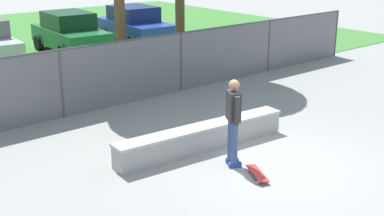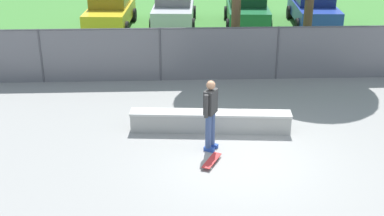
% 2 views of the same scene
% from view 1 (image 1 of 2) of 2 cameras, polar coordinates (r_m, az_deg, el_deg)
% --- Properties ---
extents(ground_plane, '(80.00, 80.00, 0.00)m').
position_cam_1_polar(ground_plane, '(10.88, 8.71, -6.09)').
color(ground_plane, gray).
extents(concrete_ledge, '(4.30, 0.81, 0.55)m').
position_cam_1_polar(concrete_ledge, '(11.38, 1.16, -3.26)').
color(concrete_ledge, '#999993').
rests_on(concrete_ledge, ground).
extents(skateboarder, '(0.41, 0.54, 1.82)m').
position_cam_1_polar(skateboarder, '(10.35, 4.58, -1.20)').
color(skateboarder, '#2647A5').
rests_on(skateboarder, ground).
extents(skateboard, '(0.53, 0.81, 0.09)m').
position_cam_1_polar(skateboard, '(10.23, 7.24, -7.19)').
color(skateboard, red).
rests_on(skateboard, ground).
extents(chainlink_fence, '(19.67, 0.07, 1.82)m').
position_cam_1_polar(chainlink_fence, '(14.53, -7.31, 4.29)').
color(chainlink_fence, '#4C4C51').
rests_on(chainlink_fence, ground).
extents(car_green, '(2.23, 4.31, 1.66)m').
position_cam_1_polar(car_green, '(21.73, -13.33, 8.12)').
color(car_green, '#1E6638').
rests_on(car_green, ground).
extents(car_blue, '(2.23, 4.31, 1.66)m').
position_cam_1_polar(car_blue, '(23.23, -6.34, 9.11)').
color(car_blue, '#233D9E').
rests_on(car_blue, ground).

